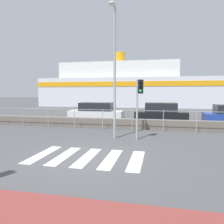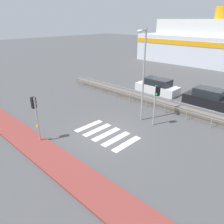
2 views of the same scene
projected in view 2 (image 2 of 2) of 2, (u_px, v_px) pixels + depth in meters
ground_plane at (106, 134)px, 14.74m from camera, size 160.00×160.00×0.00m
sidewalk_brick at (53, 159)px, 12.00m from camera, size 24.00×1.80×0.12m
crosswalk at (106, 134)px, 14.73m from camera, size 4.05×2.40×0.01m
seawall at (161, 104)px, 19.10m from camera, size 23.03×0.55×0.61m
harbor_fence at (156, 101)px, 18.30m from camera, size 20.77×0.04×1.33m
traffic_light_near at (35, 110)px, 13.08m from camera, size 0.34×0.32×2.94m
traffic_light_far at (156, 97)px, 15.10m from camera, size 0.34×0.32×2.99m
streetlamp at (143, 68)px, 15.15m from camera, size 0.32×0.93×6.66m
parked_car_white at (157, 87)px, 22.87m from camera, size 4.51×1.77×1.51m
parked_car_black at (208, 98)px, 19.50m from camera, size 4.03×1.80×1.55m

